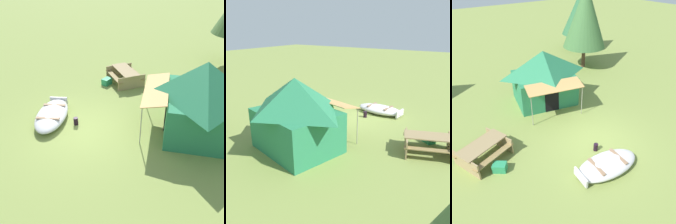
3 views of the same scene
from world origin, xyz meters
The scene contains 6 objects.
ground_plane centered at (0.00, 0.00, 0.00)m, with size 80.00×80.00×0.00m, color olive.
beached_rowboat centered at (-0.78, -1.47, 0.24)m, with size 2.78×1.54×0.46m.
canvas_cabin_tent centered at (0.18, 4.46, 1.53)m, with size 3.95×4.15×2.95m.
picnic_table centered at (-4.36, 1.94, 0.48)m, with size 2.31×2.09×0.75m.
cooler_box centered at (-4.13, 0.94, 0.17)m, with size 0.51×0.37×0.34m, color #288E5A.
fuel_can centered at (-0.37, -0.42, 0.16)m, with size 0.19×0.19×0.33m, color black.
Camera 2 is at (-6.33, 11.50, 4.82)m, focal length 41.08 mm.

